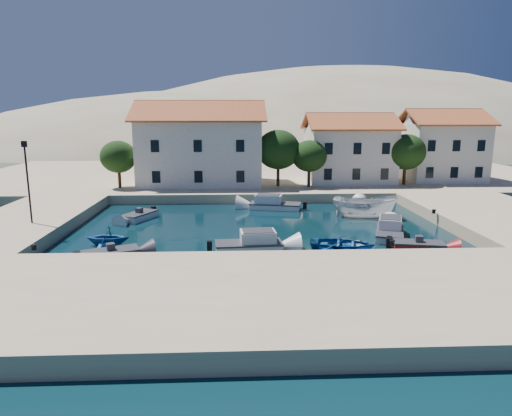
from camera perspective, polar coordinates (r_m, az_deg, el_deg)
The scene contains 22 objects.
ground at distance 28.23m, azimuth 1.40°, elevation -7.27°, with size 400.00×400.00×0.00m, color black.
quay_south at distance 22.46m, azimuth 2.47°, elevation -11.02°, with size 52.00×12.00×1.00m, color tan.
quay_east at distance 43.79m, azimuth 28.24°, elevation -1.17°, with size 11.00×20.00×1.00m, color tan.
quay_west at distance 41.37m, azimuth -26.95°, elevation -1.72°, with size 8.00×20.00×1.00m, color tan.
quay_north at distance 65.34m, azimuth 0.88°, elevation 4.01°, with size 80.00×36.00×1.00m, color tan.
hills at distance 155.39m, azimuth 5.85°, elevation -0.54°, with size 254.00×176.00×99.00m.
building_left at distance 54.90m, azimuth -6.92°, elevation 8.18°, with size 14.70×9.45×9.70m.
building_mid at distance 57.48m, azimuth 11.52°, elevation 7.47°, with size 10.50×8.40×8.30m.
building_right at distance 62.38m, azimuth 22.16°, elevation 7.40°, with size 9.45×8.40×8.80m.
trees at distance 52.67m, azimuth 4.46°, elevation 6.89°, with size 37.30×5.30×6.45m.
lamppost at distance 38.26m, azimuth -26.70°, elevation 3.80°, with size 0.35×0.25×6.22m.
bollards at distance 31.89m, azimuth 5.97°, elevation -2.96°, with size 29.36×9.56×0.30m.
motorboat_grey_sw at distance 30.89m, azimuth -17.66°, elevation -5.58°, with size 3.87×2.89×1.25m.
cabin_cruiser_south at distance 31.12m, azimuth -0.91°, elevation -4.55°, with size 4.68×2.28×1.60m.
rowboat_south at distance 32.42m, azimuth 10.74°, elevation -4.97°, with size 3.17×4.44×0.92m, color #1A5190.
motorboat_red_se at distance 33.16m, azimuth 19.65°, elevation -4.55°, with size 3.60×2.15×1.25m.
cabin_cruiser_east at distance 36.02m, azimuth 16.38°, elevation -2.79°, with size 3.40×5.15×1.60m.
boat_east at distance 42.30m, azimuth 13.35°, elevation -1.18°, with size 2.13×5.67×2.19m, color silver.
motorboat_white_ne at distance 46.25m, azimuth 12.99°, elevation 0.29°, with size 2.32×3.78×1.25m.
rowboat_west at distance 34.13m, azimuth -18.00°, elevation -4.50°, with size 2.61×3.02×1.59m, color #1A5190.
motorboat_white_west at distance 41.69m, azimuth -14.35°, elevation -1.00°, with size 2.97×3.91×1.25m.
cabin_cruiser_north at distance 44.79m, azimuth 2.43°, elevation 0.45°, with size 5.29×3.12×1.60m.
Camera 1 is at (-1.87, -26.65, 9.14)m, focal length 32.00 mm.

